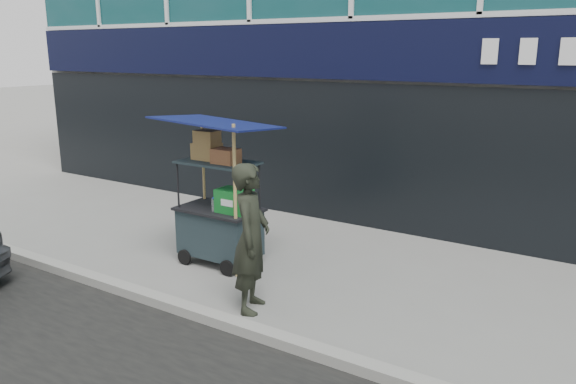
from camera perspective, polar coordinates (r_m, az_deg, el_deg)
The scene contains 4 objects.
ground at distance 6.80m, azimuth -9.45°, elevation -11.41°, with size 80.00×80.00×0.00m, color slate.
curb at distance 6.64m, azimuth -10.65°, elevation -11.53°, with size 80.00×0.18×0.12m, color gray.
vendor_cart at distance 7.81m, azimuth -6.92°, elevation -2.18°, with size 1.54×1.09×2.07m.
vendor_man at distance 6.35m, azimuth -3.76°, elevation -4.70°, with size 0.63×0.41×1.72m, color black.
Camera 1 is at (4.19, -4.49, 2.92)m, focal length 35.00 mm.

